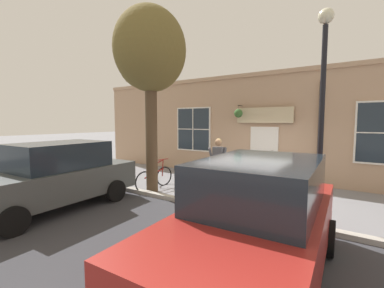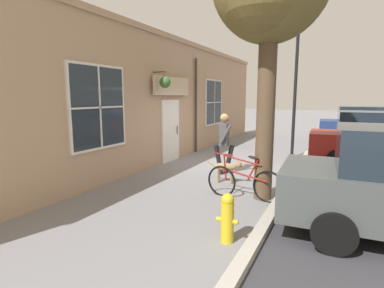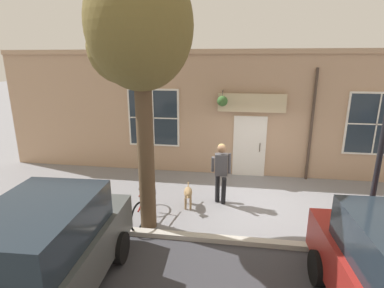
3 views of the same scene
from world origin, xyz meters
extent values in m
plane|color=gray|center=(0.00, 0.00, 0.00)|extent=(90.00, 90.00, 0.00)
cube|color=#B2ADA3|center=(2.00, 0.00, 0.06)|extent=(0.20, 28.00, 0.12)
cube|color=tan|center=(-2.35, 0.00, 2.04)|extent=(0.30, 18.00, 4.08)
cube|color=tan|center=(-2.35, 0.00, 4.16)|extent=(0.42, 18.00, 0.16)
cube|color=white|center=(-2.18, -0.12, 1.05)|extent=(0.10, 1.10, 2.10)
cube|color=#232D38|center=(-2.15, -0.12, 1.00)|extent=(0.03, 0.90, 1.90)
cylinder|color=#47382D|center=(-2.09, 0.23, 1.05)|extent=(0.03, 0.03, 0.30)
cube|color=beige|center=(-2.08, -0.12, 2.55)|extent=(0.08, 2.20, 0.60)
cylinder|color=#47382D|center=(-2.12, 1.83, 1.84)|extent=(0.09, 0.09, 3.68)
cylinder|color=#47382D|center=(-1.96, -1.06, 2.94)|extent=(0.44, 0.04, 0.04)
cylinder|color=#47382D|center=(-1.78, -1.06, 2.76)|extent=(0.01, 0.01, 0.34)
cone|color=#2D2823|center=(-1.78, -1.06, 2.54)|extent=(0.32, 0.32, 0.18)
sphere|color=#3D6B33|center=(-1.78, -1.06, 2.63)|extent=(0.34, 0.34, 0.34)
cube|color=white|center=(-2.18, -3.47, 1.95)|extent=(0.08, 1.82, 2.02)
cube|color=#232D38|center=(-2.15, -3.47, 1.95)|extent=(0.03, 1.70, 1.90)
cube|color=white|center=(-2.13, -3.47, 1.95)|extent=(0.04, 0.04, 1.90)
cube|color=white|center=(-2.13, -3.47, 1.95)|extent=(0.04, 1.70, 0.04)
cube|color=white|center=(-2.18, 3.77, 1.95)|extent=(0.08, 1.82, 2.02)
cube|color=#232D38|center=(-2.15, 3.77, 1.95)|extent=(0.03, 1.70, 1.90)
cube|color=white|center=(-2.13, 3.77, 1.95)|extent=(0.04, 0.04, 1.90)
cube|color=white|center=(-2.13, 3.77, 1.95)|extent=(0.04, 1.70, 0.04)
cylinder|color=black|center=(0.22, -0.86, 0.42)|extent=(0.31, 0.16, 0.84)
cylinder|color=black|center=(-0.03, -1.04, 0.42)|extent=(0.31, 0.16, 0.84)
cube|color=#4C4C51|center=(0.10, -0.95, 1.14)|extent=(0.25, 0.36, 0.61)
sphere|color=#936B4C|center=(0.12, -0.95, 1.60)|extent=(0.23, 0.23, 0.23)
sphere|color=tan|center=(0.09, -0.95, 1.62)|extent=(0.22, 0.22, 0.22)
cylinder|color=#4C4C51|center=(0.03, -0.73, 1.16)|extent=(0.17, 0.10, 0.57)
cylinder|color=#4C4C51|center=(0.22, -1.17, 1.18)|extent=(0.33, 0.12, 0.52)
ellipsoid|color=#997A51|center=(0.45, -1.81, 0.42)|extent=(0.60, 0.31, 0.20)
cylinder|color=#997A51|center=(0.61, -1.72, 0.17)|extent=(0.06, 0.06, 0.33)
cylinder|color=#997A51|center=(0.63, -1.86, 0.17)|extent=(0.06, 0.06, 0.33)
cylinder|color=#997A51|center=(0.27, -1.77, 0.17)|extent=(0.06, 0.06, 0.33)
cylinder|color=#997A51|center=(0.29, -1.91, 0.17)|extent=(0.06, 0.06, 0.33)
sphere|color=#997A51|center=(0.80, -1.76, 0.50)|extent=(0.17, 0.17, 0.17)
cone|color=#997A51|center=(0.91, -1.75, 0.48)|extent=(0.11, 0.10, 0.09)
cone|color=#997A51|center=(0.78, -1.71, 0.58)|extent=(0.06, 0.06, 0.07)
cone|color=#997A51|center=(0.79, -1.81, 0.58)|extent=(0.06, 0.06, 0.07)
cylinder|color=#997A51|center=(0.09, -1.87, 0.47)|extent=(0.21, 0.07, 0.14)
cylinder|color=brown|center=(1.61, -2.59, 1.86)|extent=(0.38, 0.38, 3.73)
torus|color=black|center=(0.73, -2.81, 0.33)|extent=(0.70, 0.16, 0.70)
torus|color=black|center=(1.77, -2.79, 0.33)|extent=(0.70, 0.16, 0.70)
cylinder|color=maroon|center=(1.25, -2.80, 0.53)|extent=(0.98, 0.06, 0.22)
cylinder|color=maroon|center=(1.43, -2.80, 0.67)|extent=(0.24, 0.04, 0.47)
cylinder|color=maroon|center=(1.20, -2.80, 0.85)|extent=(0.82, 0.05, 0.19)
cylinder|color=maroon|center=(0.81, -2.81, 0.65)|extent=(0.09, 0.04, 0.58)
cylinder|color=maroon|center=(0.77, -2.81, 0.95)|extent=(0.46, 0.10, 0.03)
ellipsoid|color=black|center=(1.43, -2.80, 0.93)|extent=(0.25, 0.10, 0.10)
cylinder|color=black|center=(2.97, -2.75, 0.31)|extent=(0.63, 0.21, 0.62)
cylinder|color=black|center=(3.05, -4.51, 0.31)|extent=(0.63, 0.21, 0.62)
cube|color=maroon|center=(4.31, 1.89, 0.69)|extent=(4.38, 1.95, 0.76)
cube|color=#1E2833|center=(4.09, 1.88, 1.41)|extent=(2.30, 1.65, 0.68)
cylinder|color=black|center=(2.93, 2.71, 0.31)|extent=(0.63, 0.21, 0.62)
cylinder|color=black|center=(3.01, 0.95, 0.31)|extent=(0.63, 0.21, 0.62)
cube|color=navy|center=(4.28, 7.35, 0.69)|extent=(4.38, 1.95, 0.76)
cube|color=#1E2833|center=(4.06, 7.35, 1.41)|extent=(2.30, 1.65, 0.68)
cylinder|color=black|center=(2.91, 8.17, 0.31)|extent=(0.63, 0.21, 0.62)
cylinder|color=black|center=(2.99, 6.42, 0.31)|extent=(0.63, 0.21, 0.62)
cylinder|color=black|center=(1.53, 2.34, 2.17)|extent=(0.11, 0.11, 4.34)
sphere|color=beige|center=(1.53, 2.34, 4.52)|extent=(0.32, 0.32, 0.32)
cylinder|color=gold|center=(1.59, -4.82, 0.31)|extent=(0.20, 0.20, 0.62)
sphere|color=gold|center=(1.59, -4.82, 0.67)|extent=(0.20, 0.20, 0.20)
cylinder|color=gold|center=(1.71, -4.82, 0.34)|extent=(0.10, 0.07, 0.07)
cylinder|color=gold|center=(1.47, -4.82, 0.34)|extent=(0.10, 0.07, 0.07)
camera|label=1|loc=(7.77, 3.12, 2.30)|focal=24.00mm
camera|label=2|loc=(3.02, -8.92, 2.20)|focal=28.00mm
camera|label=3|loc=(7.85, -0.58, 3.89)|focal=28.00mm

